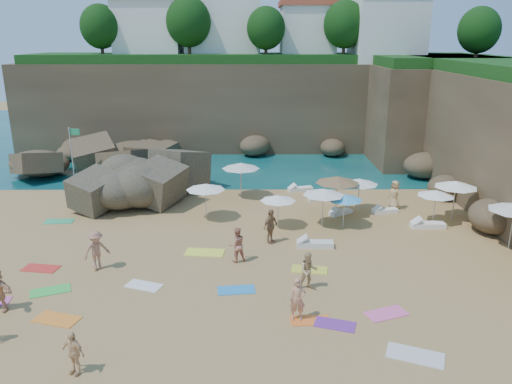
{
  "coord_description": "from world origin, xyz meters",
  "views": [
    {
      "loc": [
        1.85,
        -23.62,
        10.29
      ],
      "look_at": [
        2.0,
        3.0,
        2.0
      ],
      "focal_mm": 35.0,
      "sensor_mm": 36.0,
      "label": 1
    }
  ],
  "objects_px": {
    "parasol_2": "(360,181)",
    "person_stand_1": "(237,245)",
    "parasol_0": "(206,187)",
    "parasol_1": "(241,166)",
    "lounger_0": "(300,189)",
    "person_stand_3": "(270,226)",
    "rock_outcrop": "(137,201)",
    "flag_pole": "(73,148)",
    "person_stand_4": "(394,195)",
    "person_stand_2": "(185,179)",
    "person_stand_5": "(200,173)"
  },
  "relations": [
    {
      "from": "person_stand_2",
      "to": "person_stand_4",
      "type": "bearing_deg",
      "value": -170.48
    },
    {
      "from": "person_stand_2",
      "to": "person_stand_5",
      "type": "relative_size",
      "value": 1.1
    },
    {
      "from": "person_stand_1",
      "to": "person_stand_3",
      "type": "distance_m",
      "value": 2.82
    },
    {
      "from": "flag_pole",
      "to": "person_stand_3",
      "type": "bearing_deg",
      "value": -38.99
    },
    {
      "from": "rock_outcrop",
      "to": "parasol_0",
      "type": "relative_size",
      "value": 3.2
    },
    {
      "from": "rock_outcrop",
      "to": "flag_pole",
      "type": "distance_m",
      "value": 7.39
    },
    {
      "from": "lounger_0",
      "to": "parasol_0",
      "type": "bearing_deg",
      "value": -153.48
    },
    {
      "from": "person_stand_1",
      "to": "person_stand_2",
      "type": "distance_m",
      "value": 12.3
    },
    {
      "from": "person_stand_2",
      "to": "parasol_0",
      "type": "bearing_deg",
      "value": 135.2
    },
    {
      "from": "parasol_1",
      "to": "parasol_0",
      "type": "bearing_deg",
      "value": -114.88
    },
    {
      "from": "person_stand_1",
      "to": "lounger_0",
      "type": "bearing_deg",
      "value": -128.77
    },
    {
      "from": "rock_outcrop",
      "to": "person_stand_4",
      "type": "xyz_separation_m",
      "value": [
        16.4,
        -1.69,
        0.92
      ]
    },
    {
      "from": "person_stand_2",
      "to": "flag_pole",
      "type": "bearing_deg",
      "value": 13.26
    },
    {
      "from": "flag_pole",
      "to": "parasol_0",
      "type": "relative_size",
      "value": 1.81
    },
    {
      "from": "parasol_0",
      "to": "person_stand_1",
      "type": "relative_size",
      "value": 1.33
    },
    {
      "from": "rock_outcrop",
      "to": "parasol_2",
      "type": "xyz_separation_m",
      "value": [
        14.07,
        -2.21,
        1.94
      ]
    },
    {
      "from": "person_stand_2",
      "to": "person_stand_3",
      "type": "bearing_deg",
      "value": 147.27
    },
    {
      "from": "rock_outcrop",
      "to": "person_stand_3",
      "type": "relative_size",
      "value": 3.99
    },
    {
      "from": "parasol_0",
      "to": "parasol_1",
      "type": "xyz_separation_m",
      "value": [
        1.94,
        4.19,
        0.19
      ]
    },
    {
      "from": "flag_pole",
      "to": "parasol_0",
      "type": "bearing_deg",
      "value": -36.85
    },
    {
      "from": "rock_outcrop",
      "to": "person_stand_4",
      "type": "height_order",
      "value": "person_stand_4"
    },
    {
      "from": "parasol_0",
      "to": "parasol_2",
      "type": "distance_m",
      "value": 9.29
    },
    {
      "from": "rock_outcrop",
      "to": "parasol_2",
      "type": "relative_size",
      "value": 3.29
    },
    {
      "from": "parasol_2",
      "to": "person_stand_1",
      "type": "bearing_deg",
      "value": -135.66
    },
    {
      "from": "lounger_0",
      "to": "person_stand_2",
      "type": "bearing_deg",
      "value": 162.29
    },
    {
      "from": "lounger_0",
      "to": "person_stand_3",
      "type": "xyz_separation_m",
      "value": [
        -2.4,
        -9.16,
        0.79
      ]
    },
    {
      "from": "parasol_2",
      "to": "flag_pole",
      "type": "bearing_deg",
      "value": 161.62
    },
    {
      "from": "person_stand_1",
      "to": "person_stand_5",
      "type": "relative_size",
      "value": 1.14
    },
    {
      "from": "person_stand_4",
      "to": "rock_outcrop",
      "type": "bearing_deg",
      "value": -128.4
    },
    {
      "from": "rock_outcrop",
      "to": "person_stand_3",
      "type": "height_order",
      "value": "person_stand_3"
    },
    {
      "from": "rock_outcrop",
      "to": "parasol_1",
      "type": "xyz_separation_m",
      "value": [
        6.8,
        0.76,
        2.18
      ]
    },
    {
      "from": "parasol_1",
      "to": "person_stand_4",
      "type": "height_order",
      "value": "parasol_1"
    },
    {
      "from": "rock_outcrop",
      "to": "flag_pole",
      "type": "relative_size",
      "value": 1.77
    },
    {
      "from": "parasol_1",
      "to": "parasol_2",
      "type": "bearing_deg",
      "value": -22.21
    },
    {
      "from": "person_stand_1",
      "to": "person_stand_4",
      "type": "height_order",
      "value": "person_stand_4"
    },
    {
      "from": "parasol_0",
      "to": "person_stand_5",
      "type": "height_order",
      "value": "parasol_0"
    },
    {
      "from": "person_stand_2",
      "to": "person_stand_4",
      "type": "relative_size",
      "value": 0.91
    },
    {
      "from": "person_stand_1",
      "to": "person_stand_2",
      "type": "xyz_separation_m",
      "value": [
        -3.98,
        11.64,
        -0.03
      ]
    },
    {
      "from": "flag_pole",
      "to": "lounger_0",
      "type": "height_order",
      "value": "flag_pole"
    },
    {
      "from": "parasol_1",
      "to": "parasol_2",
      "type": "distance_m",
      "value": 7.85
    },
    {
      "from": "person_stand_1",
      "to": "person_stand_2",
      "type": "height_order",
      "value": "person_stand_1"
    },
    {
      "from": "parasol_0",
      "to": "parasol_2",
      "type": "bearing_deg",
      "value": 7.6
    },
    {
      "from": "parasol_1",
      "to": "rock_outcrop",
      "type": "bearing_deg",
      "value": -173.62
    },
    {
      "from": "parasol_2",
      "to": "lounger_0",
      "type": "bearing_deg",
      "value": 125.88
    },
    {
      "from": "person_stand_5",
      "to": "parasol_0",
      "type": "bearing_deg",
      "value": -105.79
    },
    {
      "from": "parasol_1",
      "to": "person_stand_5",
      "type": "relative_size",
      "value": 1.65
    },
    {
      "from": "person_stand_2",
      "to": "rock_outcrop",
      "type": "bearing_deg",
      "value": 65.85
    },
    {
      "from": "flag_pole",
      "to": "person_stand_5",
      "type": "relative_size",
      "value": 2.73
    },
    {
      "from": "rock_outcrop",
      "to": "lounger_0",
      "type": "distance_m",
      "value": 11.13
    },
    {
      "from": "person_stand_3",
      "to": "rock_outcrop",
      "type": "bearing_deg",
      "value": 89.66
    }
  ]
}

